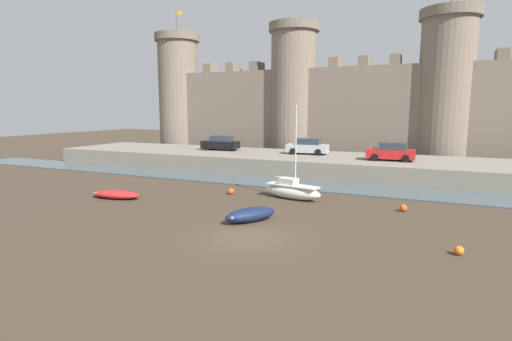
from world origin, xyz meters
TOP-DOWN VIEW (x-y plane):
  - ground_plane at (0.00, 0.00)m, footprint 160.00×160.00m
  - water_channel at (0.00, 13.81)m, footprint 80.00×4.50m
  - quay_road at (0.00, 21.06)m, footprint 62.85×10.00m
  - castle at (-0.00, 30.74)m, footprint 56.94×6.10m
  - sailboat_near_channel_left at (-0.87, 8.79)m, footprint 4.44×2.10m
  - rowboat_foreground_right at (-11.96, 3.91)m, footprint 3.71×1.78m
  - rowboat_midflat_centre at (-1.08, 2.52)m, footprint 2.63×3.19m
  - mooring_buoy_near_channel at (-5.35, 8.31)m, footprint 0.46×0.46m
  - mooring_buoy_near_shore at (6.37, 8.25)m, footprint 0.44×0.44m
  - mooring_buoy_mid_mud at (9.07, 1.55)m, footprint 0.40×0.40m
  - car_quay_east at (-3.85, 22.08)m, footprint 4.20×2.08m
  - car_quay_centre_east at (-13.86, 22.01)m, footprint 4.20×2.08m
  - car_quay_west at (4.35, 20.21)m, footprint 4.20×2.08m

SIDE VIEW (x-z plane):
  - ground_plane at x=0.00m, z-range 0.00..0.00m
  - water_channel at x=0.00m, z-range 0.00..0.10m
  - mooring_buoy_mid_mud at x=9.07m, z-range 0.00..0.40m
  - mooring_buoy_near_shore at x=6.37m, z-range 0.00..0.44m
  - mooring_buoy_near_channel at x=-5.35m, z-range 0.00..0.46m
  - rowboat_foreground_right at x=-11.96m, z-range 0.02..0.59m
  - rowboat_midflat_centre at x=-1.08m, z-range 0.02..0.80m
  - sailboat_near_channel_left at x=-0.87m, z-range -2.59..3.78m
  - quay_road at x=0.00m, z-range 0.00..1.58m
  - car_quay_east at x=-3.85m, z-range 1.55..3.17m
  - car_quay_centre_east at x=-13.86m, z-range 1.55..3.17m
  - car_quay_west at x=4.35m, z-range 1.55..3.17m
  - castle at x=0.00m, z-range -2.60..16.67m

